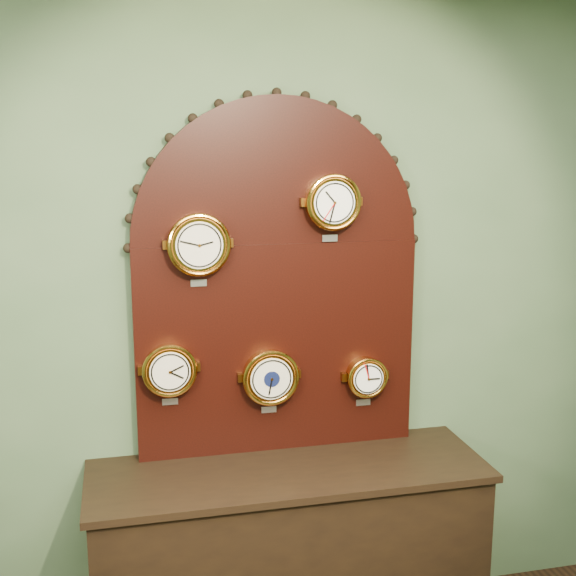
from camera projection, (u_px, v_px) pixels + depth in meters
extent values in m
plane|color=#476042|center=(275.00, 318.00, 3.17)|extent=(4.00, 0.00, 4.00)
cube|color=black|center=(289.00, 562.00, 3.12)|extent=(1.60, 0.50, 0.80)
cube|color=black|center=(277.00, 348.00, 3.15)|extent=(1.20, 0.06, 0.90)
cylinder|color=black|center=(277.00, 243.00, 3.06)|extent=(1.20, 0.06, 1.20)
cylinder|color=orange|center=(198.00, 244.00, 2.93)|extent=(0.23, 0.08, 0.23)
torus|color=orange|center=(199.00, 245.00, 2.90)|extent=(0.25, 0.02, 0.25)
cylinder|color=beige|center=(199.00, 245.00, 2.89)|extent=(0.19, 0.01, 0.19)
cube|color=silver|center=(199.00, 283.00, 2.98)|extent=(0.07, 0.01, 0.03)
cylinder|color=orange|center=(332.00, 202.00, 3.02)|extent=(0.22, 0.08, 0.22)
torus|color=orange|center=(334.00, 203.00, 2.99)|extent=(0.23, 0.02, 0.23)
cylinder|color=white|center=(335.00, 203.00, 2.98)|extent=(0.17, 0.01, 0.17)
cube|color=silver|center=(330.00, 238.00, 3.07)|extent=(0.07, 0.01, 0.03)
cylinder|color=orange|center=(169.00, 369.00, 3.00)|extent=(0.21, 0.08, 0.21)
torus|color=orange|center=(170.00, 371.00, 2.97)|extent=(0.22, 0.02, 0.22)
cylinder|color=beige|center=(170.00, 372.00, 2.96)|extent=(0.16, 0.01, 0.16)
cube|color=silver|center=(170.00, 401.00, 3.05)|extent=(0.07, 0.01, 0.03)
cylinder|color=orange|center=(270.00, 376.00, 3.11)|extent=(0.22, 0.08, 0.22)
torus|color=orange|center=(271.00, 378.00, 3.08)|extent=(0.24, 0.02, 0.24)
cylinder|color=beige|center=(272.00, 379.00, 3.07)|extent=(0.18, 0.01, 0.18)
cube|color=silver|center=(269.00, 409.00, 3.16)|extent=(0.07, 0.01, 0.03)
cylinder|color=#0C1337|center=(272.00, 379.00, 3.07)|extent=(0.07, 0.00, 0.07)
cylinder|color=orange|center=(366.00, 376.00, 3.21)|extent=(0.17, 0.08, 0.17)
torus|color=orange|center=(368.00, 378.00, 3.18)|extent=(0.18, 0.02, 0.18)
cylinder|color=white|center=(369.00, 379.00, 3.17)|extent=(0.13, 0.01, 0.13)
cube|color=silver|center=(363.00, 402.00, 3.25)|extent=(0.06, 0.01, 0.03)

